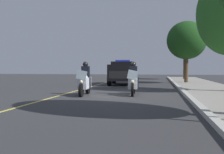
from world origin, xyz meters
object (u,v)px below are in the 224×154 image
at_px(police_suv, 123,72).
at_px(tree_behind_suv, 185,40).
at_px(police_motorcycle_lead_left, 85,82).
at_px(police_motorcycle_lead_right, 133,81).
at_px(tree_far_back, 187,40).

relative_size(police_suv, tree_behind_suv, 0.76).
relative_size(police_motorcycle_lead_left, tree_behind_suv, 0.33).
distance_m(police_motorcycle_lead_left, tree_behind_suv, 20.11).
relative_size(police_motorcycle_lead_right, police_suv, 0.43).
height_order(police_motorcycle_lead_left, tree_behind_suv, tree_behind_suv).
bearing_deg(police_motorcycle_lead_left, tree_behind_suv, 160.07).
xyz_separation_m(police_motorcycle_lead_right, tree_behind_suv, (-17.93, 4.32, 3.98)).
xyz_separation_m(tree_far_back, tree_behind_suv, (-7.37, 0.57, 0.84)).
height_order(police_motorcycle_lead_right, tree_far_back, tree_far_back).
bearing_deg(tree_far_back, police_motorcycle_lead_right, -19.54).
bearing_deg(police_motorcycle_lead_left, tree_far_back, 151.15).
height_order(police_motorcycle_lead_right, tree_behind_suv, tree_behind_suv).
xyz_separation_m(police_motorcycle_lead_left, police_suv, (-8.48, 0.76, 0.37)).
xyz_separation_m(police_suv, tree_behind_suv, (-10.05, 5.96, 3.61)).
distance_m(police_motorcycle_lead_left, tree_far_back, 13.12).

